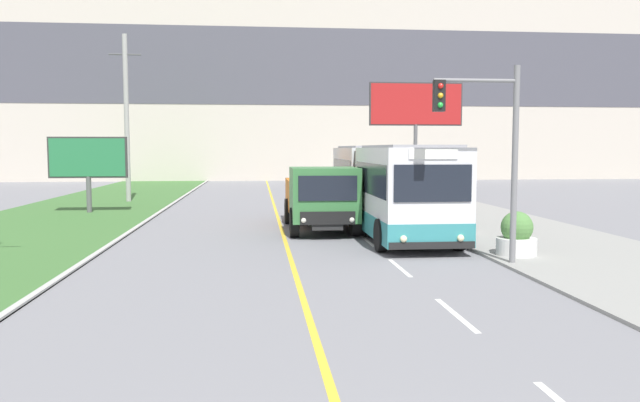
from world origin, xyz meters
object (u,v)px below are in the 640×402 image
object	(u,v)px
city_bus	(386,187)
traffic_light_mast	(490,138)
planter_round_near	(517,236)
dump_truck	(321,199)
utility_pole_far	(127,118)
billboard_small	(88,160)
planter_round_third	(422,204)
planter_round_second	(457,216)
billboard_large	(416,108)

from	to	relation	value
city_bus	traffic_light_mast	size ratio (longest dim) A/B	2.41
city_bus	planter_round_near	distance (m)	6.87
city_bus	dump_truck	bearing A→B (deg)	-171.59
utility_pole_far	billboard_small	size ratio (longest dim) A/B	2.62
utility_pole_far	planter_round_third	xyz separation A→B (m)	(14.70, -10.24, -4.20)
city_bus	planter_round_third	world-z (taller)	city_bus
planter_round_near	planter_round_second	world-z (taller)	planter_round_second
city_bus	utility_pole_far	xyz separation A→B (m)	(-12.31, 13.87, 3.22)
dump_truck	planter_round_near	distance (m)	7.78
city_bus	planter_round_third	xyz separation A→B (m)	(2.39, 3.63, -0.98)
planter_round_third	planter_round_near	bearing A→B (deg)	-89.81
utility_pole_far	planter_round_third	world-z (taller)	utility_pole_far
traffic_light_mast	planter_round_near	bearing A→B (deg)	40.86
dump_truck	traffic_light_mast	world-z (taller)	traffic_light_mast
billboard_large	billboard_small	distance (m)	19.79
dump_truck	planter_round_third	xyz separation A→B (m)	(4.92, 4.00, -0.57)
billboard_large	planter_round_second	world-z (taller)	billboard_large
billboard_small	planter_round_second	bearing A→B (deg)	-30.53
billboard_large	planter_round_second	xyz separation A→B (m)	(-2.74, -16.67, -4.96)
traffic_light_mast	planter_round_third	distance (m)	11.48
planter_round_near	dump_truck	bearing A→B (deg)	129.65
utility_pole_far	billboard_small	world-z (taller)	utility_pole_far
dump_truck	planter_round_near	xyz separation A→B (m)	(4.95, -5.97, -0.60)
planter_round_third	utility_pole_far	bearing A→B (deg)	145.15
city_bus	planter_round_near	xyz separation A→B (m)	(2.42, -6.35, -1.00)
city_bus	planter_round_third	bearing A→B (deg)	56.69
dump_truck	billboard_large	distance (m)	17.97
dump_truck	planter_round_near	world-z (taller)	dump_truck
planter_round_third	billboard_large	bearing A→B (deg)	77.12
utility_pole_far	billboard_large	distance (m)	17.45
utility_pole_far	billboard_large	world-z (taller)	utility_pole_far
city_bus	billboard_small	size ratio (longest dim) A/B	3.44
city_bus	traffic_light_mast	world-z (taller)	traffic_light_mast
utility_pole_far	planter_round_third	bearing A→B (deg)	-34.85
planter_round_second	dump_truck	bearing A→B (deg)	168.53
dump_truck	billboard_large	xyz separation A→B (m)	(7.59, 15.69, 4.39)
traffic_light_mast	planter_round_third	world-z (taller)	traffic_light_mast
utility_pole_far	traffic_light_mast	world-z (taller)	utility_pole_far
billboard_large	planter_round_near	distance (m)	22.38
dump_truck	billboard_small	bearing A→B (deg)	142.39
billboard_large	planter_round_second	size ratio (longest dim) A/B	5.61
utility_pole_far	traffic_light_mast	xyz separation A→B (m)	(13.45, -21.32, -1.49)
utility_pole_far	billboard_large	xyz separation A→B (m)	(17.37, 1.45, 0.75)
planter_round_second	planter_round_near	bearing A→B (deg)	-88.85
billboard_large	planter_round_near	world-z (taller)	billboard_large
traffic_light_mast	planter_round_third	xyz separation A→B (m)	(1.25, 11.09, -2.71)
utility_pole_far	traffic_light_mast	bearing A→B (deg)	-57.76
utility_pole_far	traffic_light_mast	size ratio (longest dim) A/B	1.83
utility_pole_far	planter_round_near	distance (m)	25.37
city_bus	billboard_small	xyz separation A→B (m)	(-12.92, 7.63, 0.93)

